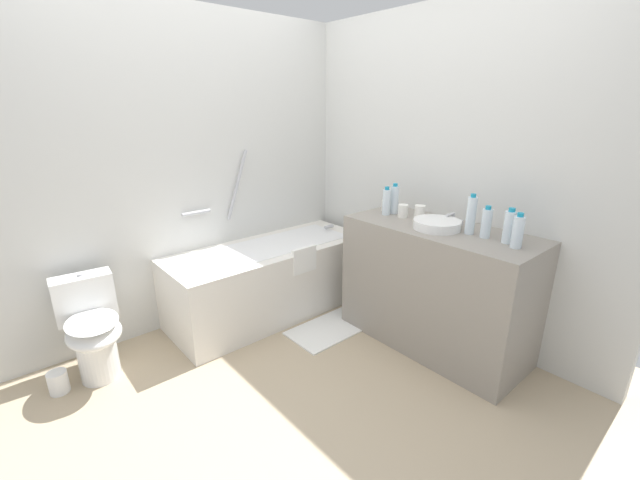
% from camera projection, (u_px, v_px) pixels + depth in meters
% --- Properties ---
extents(ground_plane, '(3.73, 3.73, 0.00)m').
position_uv_depth(ground_plane, '(289.00, 386.00, 2.50)').
color(ground_plane, tan).
extents(wall_back_tiled, '(3.13, 0.10, 2.33)m').
position_uv_depth(wall_back_tiled, '(185.00, 174.00, 3.02)').
color(wall_back_tiled, silver).
rests_on(wall_back_tiled, ground_plane).
extents(wall_right_mirror, '(0.10, 2.80, 2.33)m').
position_uv_depth(wall_right_mirror, '(437.00, 174.00, 3.00)').
color(wall_right_mirror, silver).
rests_on(wall_right_mirror, ground_plane).
extents(bathtub, '(1.65, 0.65, 1.32)m').
position_uv_depth(bathtub, '(271.00, 277.00, 3.32)').
color(bathtub, silver).
rests_on(bathtub, ground_plane).
extents(toilet, '(0.37, 0.54, 0.65)m').
position_uv_depth(toilet, '(92.00, 329.00, 2.51)').
color(toilet, white).
rests_on(toilet, ground_plane).
extents(vanity_counter, '(0.56, 1.29, 0.88)m').
position_uv_depth(vanity_counter, '(435.00, 287.00, 2.83)').
color(vanity_counter, gray).
rests_on(vanity_counter, ground_plane).
extents(sink_basin, '(0.31, 0.31, 0.06)m').
position_uv_depth(sink_basin, '(437.00, 224.00, 2.65)').
color(sink_basin, white).
rests_on(sink_basin, vanity_counter).
extents(sink_faucet, '(0.10, 0.15, 0.08)m').
position_uv_depth(sink_faucet, '(452.00, 219.00, 2.77)').
color(sink_faucet, silver).
rests_on(sink_faucet, vanity_counter).
extents(water_bottle_0, '(0.06, 0.06, 0.21)m').
position_uv_depth(water_bottle_0, '(518.00, 232.00, 2.28)').
color(water_bottle_0, silver).
rests_on(water_bottle_0, vanity_counter).
extents(water_bottle_1, '(0.06, 0.06, 0.23)m').
position_uv_depth(water_bottle_1, '(395.00, 199.00, 3.01)').
color(water_bottle_1, silver).
rests_on(water_bottle_1, vanity_counter).
extents(water_bottle_2, '(0.06, 0.06, 0.21)m').
position_uv_depth(water_bottle_2, '(386.00, 202.00, 2.97)').
color(water_bottle_2, silver).
rests_on(water_bottle_2, vanity_counter).
extents(water_bottle_3, '(0.06, 0.06, 0.26)m').
position_uv_depth(water_bottle_3, '(471.00, 215.00, 2.52)').
color(water_bottle_3, silver).
rests_on(water_bottle_3, vanity_counter).
extents(water_bottle_4, '(0.07, 0.07, 0.21)m').
position_uv_depth(water_bottle_4, '(509.00, 227.00, 2.36)').
color(water_bottle_4, silver).
rests_on(water_bottle_4, vanity_counter).
extents(water_bottle_5, '(0.06, 0.06, 0.20)m').
position_uv_depth(water_bottle_5, '(486.00, 223.00, 2.46)').
color(water_bottle_5, silver).
rests_on(water_bottle_5, vanity_counter).
extents(drinking_glass_0, '(0.07, 0.07, 0.10)m').
position_uv_depth(drinking_glass_0, '(420.00, 212.00, 2.88)').
color(drinking_glass_0, white).
rests_on(drinking_glass_0, vanity_counter).
extents(drinking_glass_1, '(0.07, 0.07, 0.09)m').
position_uv_depth(drinking_glass_1, '(403.00, 211.00, 2.92)').
color(drinking_glass_1, white).
rests_on(drinking_glass_1, vanity_counter).
extents(drinking_glass_2, '(0.07, 0.07, 0.08)m').
position_uv_depth(drinking_glass_2, '(386.00, 206.00, 3.10)').
color(drinking_glass_2, white).
rests_on(drinking_glass_2, vanity_counter).
extents(bath_mat, '(0.63, 0.37, 0.01)m').
position_uv_depth(bath_mat, '(329.00, 329.00, 3.12)').
color(bath_mat, white).
rests_on(bath_mat, ground_plane).
extents(toilet_paper_roll, '(0.11, 0.11, 0.14)m').
position_uv_depth(toilet_paper_roll, '(58.00, 382.00, 2.42)').
color(toilet_paper_roll, white).
rests_on(toilet_paper_roll, ground_plane).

